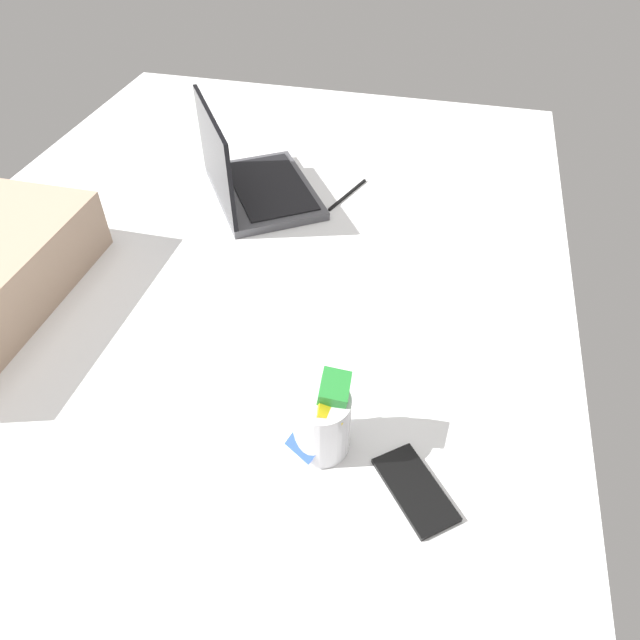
# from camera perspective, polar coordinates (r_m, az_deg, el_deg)

# --- Properties ---
(bed_mattress) EXTENTS (1.80, 1.40, 0.18)m
(bed_mattress) POSITION_cam_1_polar(r_m,az_deg,el_deg) (1.36, -6.89, 4.35)
(bed_mattress) COLOR white
(bed_mattress) RESTS_ON ground
(laptop) EXTENTS (0.40, 0.37, 0.23)m
(laptop) POSITION_cam_1_polar(r_m,az_deg,el_deg) (1.45, -6.90, 13.59)
(laptop) COLOR #4C4C51
(laptop) RESTS_ON bed_mattress
(snack_cup) EXTENTS (0.10, 0.09, 0.15)m
(snack_cup) POSITION_cam_1_polar(r_m,az_deg,el_deg) (0.87, 0.20, -9.99)
(snack_cup) COLOR silver
(snack_cup) RESTS_ON bed_mattress
(cell_phone) EXTENTS (0.15, 0.14, 0.01)m
(cell_phone) POSITION_cam_1_polar(r_m,az_deg,el_deg) (0.89, 9.43, -16.29)
(cell_phone) COLOR black
(cell_phone) RESTS_ON bed_mattress
(charger_cable) EXTENTS (0.16, 0.06, 0.01)m
(charger_cable) POSITION_cam_1_polar(r_m,az_deg,el_deg) (1.47, 2.77, 12.37)
(charger_cable) COLOR black
(charger_cable) RESTS_ON bed_mattress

